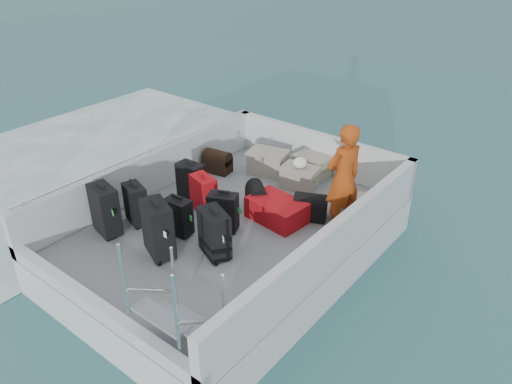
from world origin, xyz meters
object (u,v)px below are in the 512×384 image
suitcase_0 (105,210)px  crate_2 (299,178)px  crate_1 (313,166)px  suitcase_3 (158,230)px  suitcase_2 (191,181)px  suitcase_7 (223,213)px  suitcase_1 (136,204)px  suitcase_5 (204,194)px  suitcase_6 (214,234)px  crate_3 (351,208)px  suitcase_8 (277,210)px  crate_0 (268,163)px  suitcase_4 (179,217)px  passenger (343,178)px

suitcase_0 → crate_2: suitcase_0 is taller
crate_1 → suitcase_3: bearing=-95.8°
suitcase_2 → suitcase_3: (0.77, -1.38, 0.09)m
suitcase_2 → suitcase_7: 1.12m
suitcase_3 → crate_2: (0.41, 2.78, -0.22)m
suitcase_1 → crate_2: bearing=80.5°
suitcase_7 → crate_2: size_ratio=1.04×
suitcase_5 → crate_2: 1.74m
suitcase_5 → crate_1: suitcase_5 is taller
suitcase_3 → suitcase_1: bearing=-177.8°
suitcase_6 → crate_3: (0.98, 2.02, -0.17)m
suitcase_5 → suitcase_7: 0.64m
suitcase_3 → suitcase_5: suitcase_3 is taller
suitcase_8 → crate_0: crate_0 is taller
suitcase_0 → suitcase_4: size_ratio=1.31×
suitcase_6 → crate_3: bearing=87.2°
suitcase_8 → crate_1: size_ratio=1.48×
suitcase_7 → crate_0: (-0.63, 1.90, -0.10)m
suitcase_0 → suitcase_1: (0.13, 0.45, -0.06)m
suitcase_2 → crate_3: size_ratio=1.11×
suitcase_1 → suitcase_8: suitcase_1 is taller
suitcase_8 → suitcase_4: bearing=150.0°
suitcase_2 → suitcase_1: bearing=-98.5°
passenger → suitcase_3: bearing=-14.8°
suitcase_4 → crate_0: 2.39m
crate_2 → passenger: bearing=-29.4°
suitcase_4 → suitcase_8: suitcase_4 is taller
suitcase_4 → crate_0: bearing=90.4°
suitcase_0 → suitcase_6: bearing=32.3°
suitcase_0 → crate_1: 3.70m
suitcase_0 → suitcase_2: suitcase_0 is taller
crate_1 → crate_3: bearing=-34.1°
crate_0 → suitcase_7: bearing=-71.7°
suitcase_4 → crate_1: size_ratio=0.98×
suitcase_5 → suitcase_2: bearing=174.9°
crate_0 → crate_3: size_ratio=1.16×
suitcase_8 → passenger: size_ratio=0.52×
suitcase_6 → suitcase_7: suitcase_6 is taller
suitcase_5 → crate_1: bearing=88.2°
suitcase_1 → crate_1: suitcase_1 is taller
crate_2 → crate_3: (1.18, -0.31, -0.01)m
suitcase_1 → crate_3: bearing=59.2°
suitcase_4 → suitcase_5: size_ratio=0.95×
crate_0 → crate_1: size_ratio=1.11×
suitcase_0 → suitcase_1: bearing=86.4°
suitcase_0 → suitcase_8: suitcase_0 is taller
suitcase_6 → suitcase_3: bearing=-119.6°
suitcase_0 → crate_0: bearing=90.2°
suitcase_1 → crate_0: suitcase_1 is taller
suitcase_0 → passenger: passenger is taller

